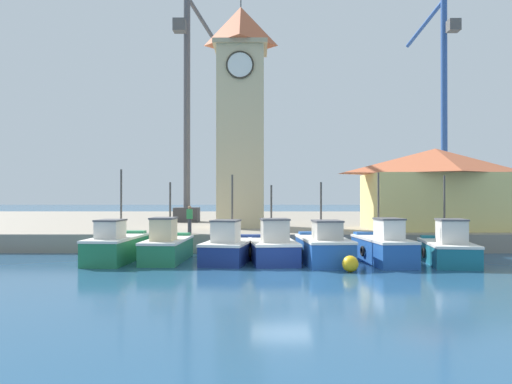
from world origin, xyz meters
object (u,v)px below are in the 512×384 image
Objects in this scene: port_crane_near at (444,133)px; fishing_boat_mid_right at (383,247)px; fishing_boat_far_left at (116,246)px; fishing_boat_right_inner at (448,249)px; port_crane_far at (188,132)px; clock_tower at (241,111)px; mooring_buoy at (350,264)px; dock_worker_near_tower at (190,219)px; fishing_boat_left_inner at (229,247)px; fishing_boat_mid_left at (273,247)px; fishing_boat_left_outer at (167,246)px; warehouse_right at (436,188)px; fishing_boat_center at (324,248)px.

fishing_boat_mid_right is at bearing -117.28° from port_crane_near.
fishing_boat_far_left reaches higher than fishing_boat_right_inner.
fishing_boat_mid_right is 0.26× the size of port_crane_far.
mooring_buoy is at bearing -68.83° from clock_tower.
clock_tower reaches higher than dock_worker_near_tower.
fishing_boat_left_inner is 2.17m from fishing_boat_mid_left.
fishing_boat_mid_right is 3.53m from mooring_buoy.
fishing_boat_left_outer is 18.25m from warehouse_right.
fishing_boat_left_outer is 13.45m from clock_tower.
dock_worker_near_tower is (1.90, -12.78, -6.68)m from port_crane_far.
clock_tower is at bearing 59.83° from fishing_boat_far_left.
port_crane_far is at bearing 123.62° from clock_tower.
dock_worker_near_tower is at bearing 82.48° from fishing_boat_left_outer.
warehouse_right is (10.93, 8.15, 3.06)m from fishing_boat_mid_left.
fishing_boat_left_inner is at bearing 174.20° from fishing_boat_center.
port_crane_far is (-15.08, 17.80, 7.87)m from fishing_boat_right_inner.
fishing_boat_mid_right is 0.25× the size of port_crane_near.
fishing_boat_mid_right is at bearing -55.82° from port_crane_far.
fishing_boat_right_inner is at bearing -3.49° from fishing_boat_left_inner.
fishing_boat_far_left reaches higher than dock_worker_near_tower.
warehouse_right is at bearing 36.74° from fishing_boat_mid_left.
fishing_boat_left_inner is 10.62m from fishing_boat_right_inner.
clock_tower is at bearing -56.38° from port_crane_far.
warehouse_right is (8.46, 8.46, 3.03)m from fishing_boat_center.
fishing_boat_mid_right is (10.65, -0.70, 0.03)m from fishing_boat_left_outer.
fishing_boat_center is 3.11× the size of dock_worker_near_tower.
fishing_boat_far_left is 1.04× the size of fishing_boat_center.
fishing_boat_center reaches higher than fishing_boat_mid_left.
fishing_boat_mid_right is 10.60m from warehouse_right.
warehouse_right reaches higher than fishing_boat_center.
fishing_boat_far_left is at bearing -140.00° from port_crane_near.
fishing_boat_far_left is at bearing 177.18° from fishing_boat_center.
warehouse_right is (5.57, 8.50, 3.01)m from fishing_boat_mid_right.
warehouse_right is at bearing 56.76° from fishing_boat_mid_right.
fishing_boat_left_inner is 1.00× the size of fishing_boat_mid_right.
fishing_boat_right_inner reaches higher than fishing_boat_center.
fishing_boat_left_inner is 7.09× the size of mooring_buoy.
fishing_boat_left_inner is 3.11× the size of dock_worker_near_tower.
fishing_boat_mid_right reaches higher than fishing_boat_left_outer.
fishing_boat_left_inner is 19.40m from port_crane_far.
fishing_boat_right_inner is 0.55× the size of warehouse_right.
warehouse_right reaches higher than fishing_boat_left_inner.
dock_worker_near_tower is at bearing 159.17° from fishing_boat_right_inner.
dock_worker_near_tower is at bearing 54.81° from fishing_boat_far_left.
fishing_boat_far_left is 11.54m from mooring_buoy.
fishing_boat_left_inner is (3.13, -0.19, -0.04)m from fishing_boat_left_outer.
port_crane_near is at bearing 28.81° from clock_tower.
fishing_boat_left_outer is 0.99× the size of fishing_boat_center.
warehouse_right is 12.86× the size of mooring_buoy.
fishing_boat_mid_left is 6.59× the size of mooring_buoy.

